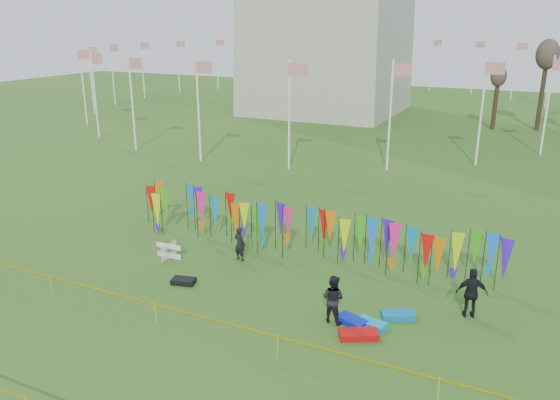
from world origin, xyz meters
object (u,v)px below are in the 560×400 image
at_px(person_mid, 333,299).
at_px(kite_bag_black, 183,281).
at_px(person_left, 240,244).
at_px(person_right, 472,293).
at_px(box_kite, 169,251).
at_px(kite_bag_turquoise, 372,324).
at_px(kite_bag_teal, 398,315).
at_px(kite_bag_blue, 352,321).
at_px(kite_bag_red, 358,334).

bearing_deg(person_mid, kite_bag_black, 6.05).
relative_size(person_left, person_right, 0.83).
height_order(box_kite, kite_bag_turquoise, box_kite).
height_order(person_left, person_right, person_right).
height_order(kite_bag_turquoise, kite_bag_teal, kite_bag_teal).
distance_m(person_left, person_right, 10.33).
distance_m(person_right, kite_bag_turquoise, 3.95).
bearing_deg(kite_bag_turquoise, person_mid, -169.63).
relative_size(box_kite, kite_bag_black, 0.76).
bearing_deg(kite_bag_teal, person_left, 165.69).
height_order(person_right, kite_bag_black, person_right).
height_order(kite_bag_blue, kite_bag_red, kite_bag_red).
bearing_deg(person_right, person_mid, 12.88).
bearing_deg(person_mid, kite_bag_turquoise, -162.28).
xyz_separation_m(person_right, kite_bag_black, (-11.28, -2.38, -0.87)).
distance_m(person_mid, kite_bag_red, 1.60).
bearing_deg(person_right, person_left, -20.48).
bearing_deg(kite_bag_teal, kite_bag_black, -172.89).
relative_size(kite_bag_turquoise, kite_bag_teal, 0.89).
bearing_deg(kite_bag_black, person_right, 11.92).
bearing_deg(kite_bag_turquoise, kite_bag_black, -179.25).
bearing_deg(kite_bag_turquoise, kite_bag_red, -102.65).
height_order(person_left, kite_bag_teal, person_left).
xyz_separation_m(kite_bag_turquoise, kite_bag_black, (-8.17, -0.11, 0.00)).
xyz_separation_m(person_right, kite_bag_turquoise, (-3.11, -2.27, -0.87)).
xyz_separation_m(person_right, kite_bag_teal, (-2.38, -1.27, -0.86)).
distance_m(box_kite, kite_bag_red, 10.44).
relative_size(person_mid, kite_bag_turquoise, 1.68).
bearing_deg(kite_bag_black, person_left, 72.62).
height_order(box_kite, kite_bag_black, box_kite).
distance_m(kite_bag_turquoise, kite_bag_teal, 1.24).
bearing_deg(kite_bag_blue, kite_bag_red, -57.08).
relative_size(box_kite, kite_bag_turquoise, 0.67).
bearing_deg(kite_bag_teal, kite_bag_blue, -141.71).
relative_size(person_left, kite_bag_blue, 1.44).
bearing_deg(kite_bag_blue, person_mid, -169.84).
height_order(person_left, person_mid, person_mid).
height_order(kite_bag_blue, kite_bag_teal, same).
distance_m(box_kite, person_left, 3.38).
height_order(person_mid, kite_bag_red, person_mid).
bearing_deg(kite_bag_red, person_right, 43.87).
distance_m(person_mid, kite_bag_turquoise, 1.66).
xyz_separation_m(box_kite, kite_bag_teal, (11.02, -0.76, -0.25)).
xyz_separation_m(person_left, kite_bag_black, (-0.98, -3.13, -0.70)).
relative_size(kite_bag_blue, kite_bag_red, 0.82).
height_order(kite_bag_turquoise, kite_bag_red, kite_bag_red).
relative_size(kite_bag_red, kite_bag_black, 1.40).
height_order(kite_bag_red, kite_bag_black, kite_bag_red).
bearing_deg(kite_bag_teal, kite_bag_red, -115.98).
distance_m(kite_bag_turquoise, kite_bag_red, 0.94).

